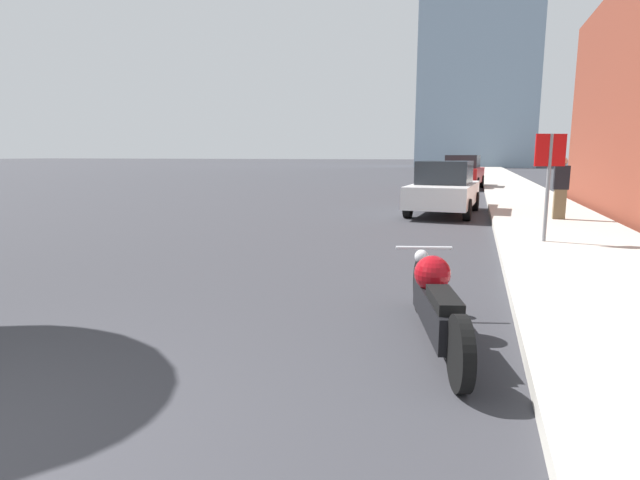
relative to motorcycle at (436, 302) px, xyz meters
The scene contains 6 objects.
sidewalk 36.74m from the motorcycle, 86.48° to the left, with size 2.94×240.00×0.15m.
motorcycle is the anchor object (origin of this frame).
parked_car_white 10.89m from the motorcycle, 92.96° to the left, with size 2.09×4.51×1.61m.
parked_car_red 23.00m from the motorcycle, 90.83° to the left, with size 2.29×4.37×1.77m.
stop_sign 5.91m from the motorcycle, 73.64° to the left, with size 0.57×0.26×2.03m.
pedestrian 9.67m from the motorcycle, 75.42° to the left, with size 0.36×0.22×1.59m.
Camera 1 is at (3.09, -1.43, 1.79)m, focal length 28.00 mm.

